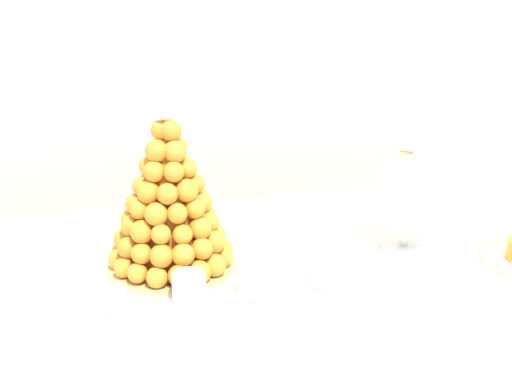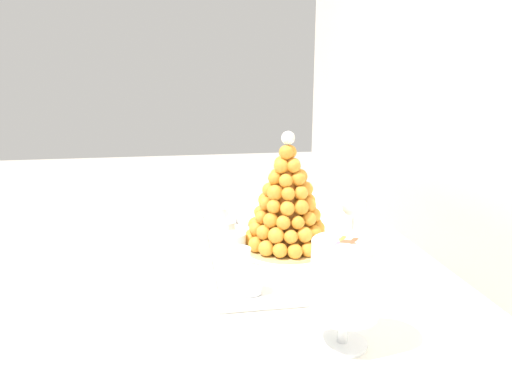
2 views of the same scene
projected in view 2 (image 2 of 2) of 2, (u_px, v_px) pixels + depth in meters
buffet_table at (281, 318)px, 1.23m from camera, size 1.68×0.90×0.75m
serving_tray at (266, 250)px, 1.38m from camera, size 0.68×0.35×0.02m
croquembouche at (287, 203)px, 1.36m from camera, size 0.26×0.26×0.34m
dessert_cup_left at (221, 216)px, 1.60m from camera, size 0.06×0.06×0.06m
dessert_cup_mid_left at (228, 229)px, 1.49m from camera, size 0.05×0.05×0.05m
dessert_cup_centre at (235, 243)px, 1.35m from camera, size 0.06×0.06×0.06m
dessert_cup_mid_right at (240, 259)px, 1.24m from camera, size 0.06×0.06×0.06m
dessert_cup_right at (250, 281)px, 1.11m from camera, size 0.06×0.06×0.06m
creme_brulee_ramekin at (249, 218)px, 1.63m from camera, size 0.09×0.09×0.02m
macaron_goblet at (345, 279)px, 0.89m from camera, size 0.13×0.13×0.22m
wine_glass at (354, 207)px, 1.39m from camera, size 0.08×0.08×0.17m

